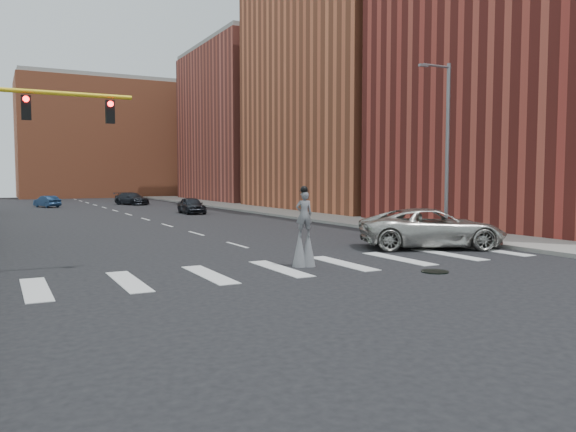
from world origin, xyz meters
The scene contains 13 objects.
ground_plane centered at (0.00, 0.00, 0.00)m, with size 160.00×160.00×0.00m, color black.
sidewalk_right centered at (12.50, 25.00, 0.09)m, with size 5.00×90.00×0.18m, color gray.
manhole centered at (3.00, -2.00, 0.02)m, with size 0.90×0.90×0.04m, color black.
building_near centered at (22.00, 8.00, 11.00)m, with size 16.00×20.00×22.00m, color maroon.
building_mid centered at (22.00, 30.00, 12.00)m, with size 16.00×22.00×24.00m, color #C5633D.
building_far centered at (22.00, 54.00, 10.00)m, with size 16.00×22.00×20.00m, color #AB4D3F.
building_backdrop centered at (6.00, 78.00, 9.00)m, with size 26.00×14.00×18.00m, color #C5633D.
streetlight centered at (10.90, 6.00, 4.90)m, with size 2.05×0.20×9.00m.
stilt_performer centered at (-0.29, 1.07, 1.10)m, with size 0.83×0.60×2.86m.
suv_crossing centered at (7.35, 3.00, 0.89)m, with size 2.94×6.38×1.77m, color #B3B1A9.
car_near centered at (5.08, 30.62, 0.71)m, with size 1.69×4.20×1.43m, color black.
car_mid centered at (-5.20, 47.30, 0.60)m, with size 1.28×3.66×1.21m, color navy.
car_far centered at (3.78, 48.50, 0.70)m, with size 1.96×4.83×1.40m, color black.
Camera 1 is at (-9.91, -16.15, 3.18)m, focal length 35.00 mm.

